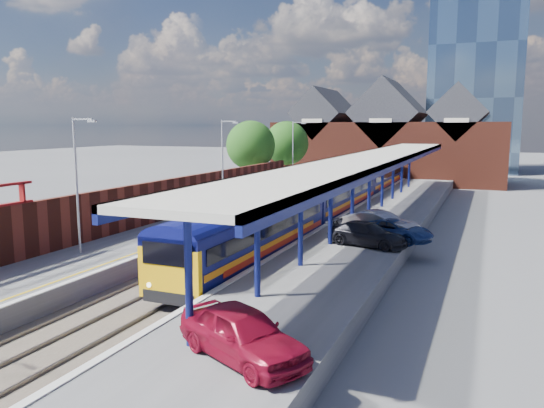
# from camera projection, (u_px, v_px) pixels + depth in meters

# --- Properties ---
(ground) EXTENTS (240.00, 240.00, 0.00)m
(ground) POSITION_uv_depth(u_px,v_px,m) (330.00, 211.00, 47.32)
(ground) COLOR #5B5B5E
(ground) RESTS_ON ground
(ballast_bed) EXTENTS (6.00, 76.00, 0.06)m
(ballast_bed) POSITION_uv_depth(u_px,v_px,m) (290.00, 231.00, 38.18)
(ballast_bed) COLOR #473D33
(ballast_bed) RESTS_ON ground
(rails) EXTENTS (4.51, 76.00, 0.14)m
(rails) POSITION_uv_depth(u_px,v_px,m) (290.00, 230.00, 38.17)
(rails) COLOR slate
(rails) RESTS_ON ground
(left_platform) EXTENTS (5.00, 76.00, 1.00)m
(left_platform) POSITION_uv_depth(u_px,v_px,m) (223.00, 220.00, 40.20)
(left_platform) COLOR #565659
(left_platform) RESTS_ON ground
(right_platform) EXTENTS (6.00, 76.00, 1.00)m
(right_platform) POSITION_uv_depth(u_px,v_px,m) (373.00, 231.00, 35.84)
(right_platform) COLOR #565659
(right_platform) RESTS_ON ground
(coping_left) EXTENTS (0.30, 76.00, 0.05)m
(coping_left) POSITION_uv_depth(u_px,v_px,m) (251.00, 215.00, 39.23)
(coping_left) COLOR silver
(coping_left) RESTS_ON left_platform
(coping_right) EXTENTS (0.30, 76.00, 0.05)m
(coping_right) POSITION_uv_depth(u_px,v_px,m) (333.00, 221.00, 36.84)
(coping_right) COLOR silver
(coping_right) RESTS_ON right_platform
(yellow_line) EXTENTS (0.14, 76.00, 0.01)m
(yellow_line) POSITION_uv_depth(u_px,v_px,m) (243.00, 215.00, 39.46)
(yellow_line) COLOR yellow
(yellow_line) RESTS_ON left_platform
(train) EXTENTS (2.90, 65.91, 3.45)m
(train) POSITION_uv_depth(u_px,v_px,m) (359.00, 183.00, 50.95)
(train) COLOR #0C1059
(train) RESTS_ON ground
(canopy) EXTENTS (4.50, 52.00, 4.48)m
(canopy) POSITION_uv_depth(u_px,v_px,m) (374.00, 159.00, 37.12)
(canopy) COLOR #0E1452
(canopy) RESTS_ON right_platform
(lamp_post_b) EXTENTS (1.48, 0.18, 7.00)m
(lamp_post_b) POSITION_uv_depth(u_px,v_px,m) (78.00, 177.00, 27.07)
(lamp_post_b) COLOR #A5A8AA
(lamp_post_b) RESTS_ON left_platform
(lamp_post_c) EXTENTS (1.48, 0.18, 7.00)m
(lamp_post_c) POSITION_uv_depth(u_px,v_px,m) (224.00, 159.00, 41.69)
(lamp_post_c) COLOR #A5A8AA
(lamp_post_c) RESTS_ON left_platform
(lamp_post_d) EXTENTS (1.48, 0.18, 7.00)m
(lamp_post_d) POSITION_uv_depth(u_px,v_px,m) (294.00, 150.00, 56.31)
(lamp_post_d) COLOR #A5A8AA
(lamp_post_d) RESTS_ON left_platform
(platform_sign) EXTENTS (0.55, 0.08, 2.50)m
(platform_sign) POSITION_uv_depth(u_px,v_px,m) (251.00, 186.00, 43.34)
(platform_sign) COLOR #A5A8AA
(platform_sign) RESTS_ON left_platform
(brick_wall) EXTENTS (0.35, 50.00, 3.86)m
(brick_wall) POSITION_uv_depth(u_px,v_px,m) (142.00, 204.00, 34.99)
(brick_wall) COLOR #5B2418
(brick_wall) RESTS_ON left_platform
(station_building) EXTENTS (30.00, 12.12, 13.78)m
(station_building) POSITION_uv_depth(u_px,v_px,m) (388.00, 141.00, 72.10)
(station_building) COLOR #5B2418
(station_building) RESTS_ON ground
(glass_tower) EXTENTS (14.20, 14.20, 40.30)m
(glass_tower) POSITION_uv_depth(u_px,v_px,m) (478.00, 47.00, 86.25)
(glass_tower) COLOR #425671
(glass_tower) RESTS_ON ground
(tree_near) EXTENTS (5.20, 5.20, 8.10)m
(tree_near) POSITION_uv_depth(u_px,v_px,m) (252.00, 147.00, 55.85)
(tree_near) COLOR #382314
(tree_near) RESTS_ON ground
(tree_far) EXTENTS (5.20, 5.20, 8.10)m
(tree_far) POSITION_uv_depth(u_px,v_px,m) (288.00, 144.00, 62.78)
(tree_far) COLOR #382314
(tree_far) RESTS_ON ground
(parked_car_red) EXTENTS (4.80, 3.63, 1.52)m
(parked_car_red) POSITION_uv_depth(u_px,v_px,m) (242.00, 333.00, 14.99)
(parked_car_red) COLOR maroon
(parked_car_red) RESTS_ON right_platform
(parked_car_silver) EXTENTS (4.82, 2.74, 1.50)m
(parked_car_silver) POSITION_uv_depth(u_px,v_px,m) (380.00, 224.00, 31.67)
(parked_car_silver) COLOR #A6A5AA
(parked_car_silver) RESTS_ON right_platform
(parked_car_dark) EXTENTS (4.77, 2.77, 1.30)m
(parked_car_dark) POSITION_uv_depth(u_px,v_px,m) (367.00, 234.00, 29.21)
(parked_car_dark) COLOR black
(parked_car_dark) RESTS_ON right_platform
(parked_car_blue) EXTENTS (4.84, 3.16, 1.24)m
(parked_car_blue) POSITION_uv_depth(u_px,v_px,m) (394.00, 230.00, 30.44)
(parked_car_blue) COLOR navy
(parked_car_blue) RESTS_ON right_platform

